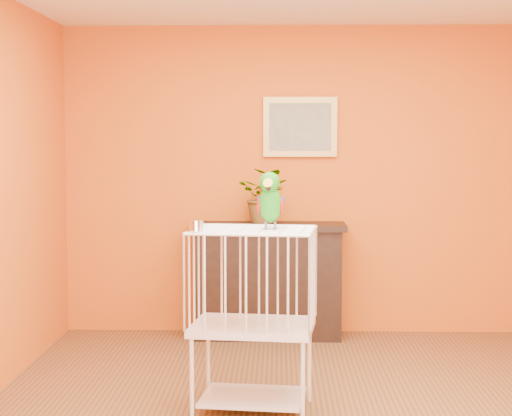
{
  "coord_description": "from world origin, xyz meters",
  "views": [
    {
      "loc": [
        -0.18,
        -5.0,
        1.63
      ],
      "look_at": [
        -0.32,
        0.09,
        1.23
      ],
      "focal_mm": 60.0,
      "sensor_mm": 36.0,
      "label": 1
    }
  ],
  "objects": [
    {
      "name": "room_shell",
      "position": [
        0.0,
        0.0,
        1.58
      ],
      "size": [
        4.5,
        4.5,
        4.5
      ],
      "color": "#D75E14",
      "rests_on": "ground"
    },
    {
      "name": "console_cabinet",
      "position": [
        -0.27,
        2.03,
        0.48
      ],
      "size": [
        1.28,
        0.46,
        0.95
      ],
      "color": "black",
      "rests_on": "ground"
    },
    {
      "name": "potted_plant",
      "position": [
        -0.29,
        2.04,
        1.13
      ],
      "size": [
        0.53,
        0.56,
        0.36
      ],
      "primitive_type": "imported",
      "rotation": [
        0.0,
        0.0,
        -0.32
      ],
      "color": "#26722D",
      "rests_on": "console_cabinet"
    },
    {
      "name": "birdcage",
      "position": [
        -0.33,
        0.05,
        0.58
      ],
      "size": [
        0.77,
        0.63,
        1.11
      ],
      "rotation": [
        0.0,
        0.0,
        -0.11
      ],
      "color": "silver",
      "rests_on": "ground"
    },
    {
      "name": "parrot",
      "position": [
        -0.23,
        0.05,
        1.28
      ],
      "size": [
        0.17,
        0.31,
        0.35
      ],
      "rotation": [
        0.0,
        0.0,
        -0.12
      ],
      "color": "#59544C",
      "rests_on": "birdcage"
    },
    {
      "name": "ground",
      "position": [
        0.0,
        0.0,
        0.0
      ],
      "size": [
        4.5,
        4.5,
        0.0
      ],
      "primitive_type": "plane",
      "color": "brown",
      "rests_on": "ground"
    },
    {
      "name": "feed_cup",
      "position": [
        -0.66,
        -0.11,
        1.14
      ],
      "size": [
        0.09,
        0.09,
        0.06
      ],
      "primitive_type": "cylinder",
      "color": "silver",
      "rests_on": "birdcage"
    },
    {
      "name": "framed_picture",
      "position": [
        0.0,
        2.22,
        1.75
      ],
      "size": [
        0.62,
        0.04,
        0.5
      ],
      "color": "#B88D41",
      "rests_on": "room_shell"
    }
  ]
}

